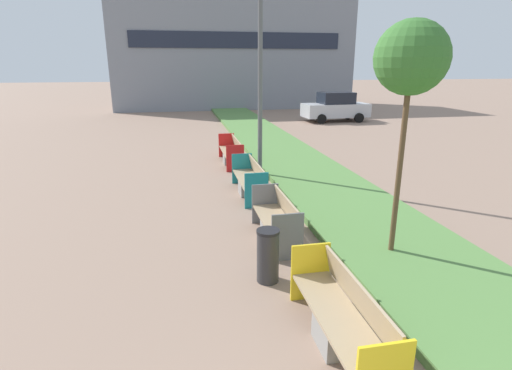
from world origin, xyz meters
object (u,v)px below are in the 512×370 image
object	(u,v)px
bench_yellow_frame	(342,321)
parked_car_distant	(336,107)
bench_teal_frame	(250,182)
litter_bin	(268,256)
bench_grey_frame	(277,223)
street_lamp_post	(260,27)
bench_red_frame	(232,154)
sapling_tree_near	(411,60)

from	to	relation	value
bench_yellow_frame	parked_car_distant	size ratio (longest dim) A/B	0.55
bench_teal_frame	litter_bin	bearing A→B (deg)	-96.83
bench_grey_frame	bench_teal_frame	distance (m)	3.13
bench_grey_frame	parked_car_distant	world-z (taller)	parked_car_distant
litter_bin	parked_car_distant	distance (m)	20.63
litter_bin	street_lamp_post	distance (m)	7.61
bench_grey_frame	street_lamp_post	bearing A→B (deg)	82.48
bench_grey_frame	bench_red_frame	xyz separation A→B (m)	(0.01, 6.89, 0.01)
bench_red_frame	litter_bin	bearing A→B (deg)	-93.83
bench_teal_frame	street_lamp_post	distance (m)	4.55
bench_grey_frame	bench_yellow_frame	bearing A→B (deg)	-89.92
street_lamp_post	bench_red_frame	bearing A→B (deg)	105.16
bench_grey_frame	sapling_tree_near	size ratio (longest dim) A/B	0.46
bench_teal_frame	sapling_tree_near	size ratio (longest dim) A/B	0.55
bench_grey_frame	parked_car_distant	size ratio (longest dim) A/B	0.46
litter_bin	sapling_tree_near	size ratio (longest dim) A/B	0.22
street_lamp_post	parked_car_distant	bearing A→B (deg)	58.48
bench_red_frame	street_lamp_post	bearing A→B (deg)	-74.84
litter_bin	street_lamp_post	xyz separation A→B (m)	(1.18, 6.27, 4.14)
bench_grey_frame	bench_red_frame	distance (m)	6.89
bench_teal_frame	bench_red_frame	size ratio (longest dim) A/B	0.96
litter_bin	street_lamp_post	world-z (taller)	street_lamp_post
litter_bin	bench_grey_frame	bearing A→B (deg)	70.86
bench_yellow_frame	bench_red_frame	size ratio (longest dim) A/B	0.96
bench_yellow_frame	bench_teal_frame	xyz separation A→B (m)	(0.00, 6.57, 0.00)
street_lamp_post	sapling_tree_near	xyz separation A→B (m)	(1.32, -5.92, -0.97)
litter_bin	bench_teal_frame	bearing A→B (deg)	83.17
sapling_tree_near	parked_car_distant	xyz separation A→B (m)	(6.28, 18.31, -2.74)
bench_yellow_frame	bench_teal_frame	world-z (taller)	same
bench_grey_frame	bench_teal_frame	bearing A→B (deg)	89.92
bench_yellow_frame	litter_bin	xyz separation A→B (m)	(-0.57, 1.81, 0.10)
parked_car_distant	bench_grey_frame	bearing A→B (deg)	-117.99
parked_car_distant	sapling_tree_near	bearing A→B (deg)	-111.17
bench_red_frame	parked_car_distant	xyz separation A→B (m)	(8.21, 10.15, 0.54)
sapling_tree_near	parked_car_distant	distance (m)	19.55
street_lamp_post	bench_teal_frame	bearing A→B (deg)	-111.83
litter_bin	parked_car_distant	bearing A→B (deg)	64.81
litter_bin	sapling_tree_near	xyz separation A→B (m)	(2.50, 0.35, 3.18)
litter_bin	parked_car_distant	size ratio (longest dim) A/B	0.22
bench_grey_frame	parked_car_distant	bearing A→B (deg)	64.26
bench_grey_frame	litter_bin	distance (m)	1.72
bench_yellow_frame	bench_red_frame	world-z (taller)	same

